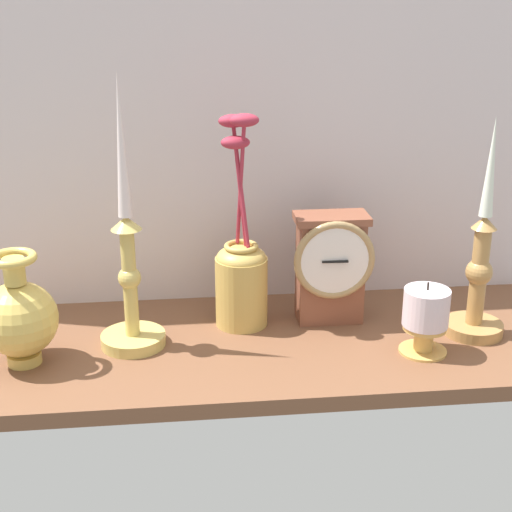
# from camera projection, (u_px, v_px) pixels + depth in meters

# --- Properties ---
(ground_plane) EXTENTS (1.00, 0.36, 0.02)m
(ground_plane) POSITION_uv_depth(u_px,v_px,m) (260.00, 347.00, 1.18)
(ground_plane) COLOR brown
(back_wall) EXTENTS (1.20, 0.02, 0.65)m
(back_wall) POSITION_uv_depth(u_px,v_px,m) (247.00, 111.00, 1.24)
(back_wall) COLOR silver
(back_wall) RESTS_ON ground_plane
(mantel_clock) EXTENTS (0.13, 0.07, 0.18)m
(mantel_clock) POSITION_uv_depth(u_px,v_px,m) (331.00, 266.00, 1.21)
(mantel_clock) COLOR brown
(mantel_clock) RESTS_ON ground_plane
(candlestick_tall_left) EXTENTS (0.09, 0.09, 0.35)m
(candlestick_tall_left) POSITION_uv_depth(u_px,v_px,m) (479.00, 276.00, 1.17)
(candlestick_tall_left) COLOR #B18248
(candlestick_tall_left) RESTS_ON ground_plane
(candlestick_tall_center) EXTENTS (0.10, 0.10, 0.42)m
(candlestick_tall_center) POSITION_uv_depth(u_px,v_px,m) (129.00, 273.00, 1.12)
(candlestick_tall_center) COLOR #D1B65D
(candlestick_tall_center) RESTS_ON ground_plane
(brass_vase_bulbous) EXTENTS (0.11, 0.11, 0.17)m
(brass_vase_bulbous) POSITION_uv_depth(u_px,v_px,m) (20.00, 317.00, 1.08)
(brass_vase_bulbous) COLOR #D7B655
(brass_vase_bulbous) RESTS_ON ground_plane
(brass_vase_jar) EXTENTS (0.08, 0.08, 0.35)m
(brass_vase_jar) POSITION_uv_depth(u_px,v_px,m) (241.00, 272.00, 1.20)
(brass_vase_jar) COLOR tan
(brass_vase_jar) RESTS_ON ground_plane
(pillar_candle_front) EXTENTS (0.07, 0.07, 0.11)m
(pillar_candle_front) POSITION_uv_depth(u_px,v_px,m) (425.00, 317.00, 1.12)
(pillar_candle_front) COLOR tan
(pillar_candle_front) RESTS_ON ground_plane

